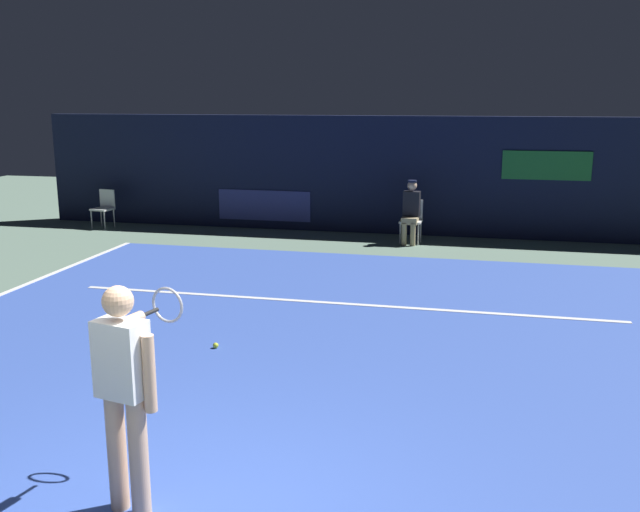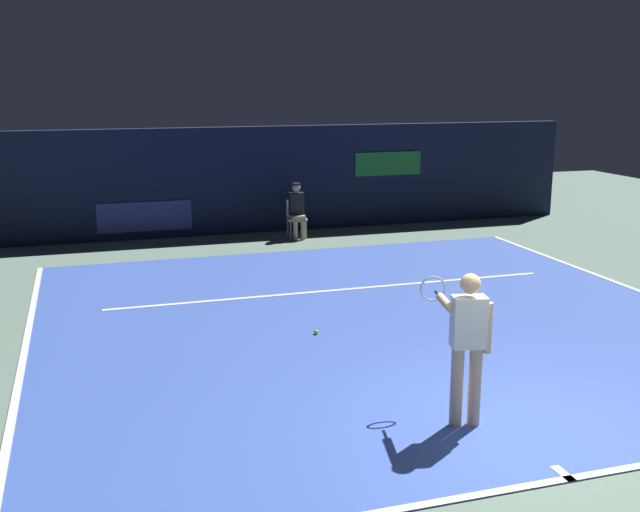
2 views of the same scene
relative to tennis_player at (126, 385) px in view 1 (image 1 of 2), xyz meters
name	(u,v)px [view 1 (image 1 of 2)]	position (x,y,z in m)	size (l,w,h in m)	color
ground_plane	(308,345)	(0.40, 3.75, -0.99)	(32.31, 32.31, 0.00)	slate
court_surface	(308,345)	(0.40, 3.75, -0.98)	(10.43, 10.33, 0.01)	#3856B2
line_service	(337,303)	(0.40, 5.56, -0.97)	(8.14, 0.10, 0.01)	white
back_wall	(390,175)	(0.40, 11.36, 0.31)	(16.49, 0.33, 2.60)	#141933
tennis_player	(126,385)	(0.00, 0.00, 0.00)	(0.51, 1.01, 1.73)	#DBAD89
line_judge_on_chair	(411,211)	(1.00, 10.28, -0.30)	(0.46, 0.55, 1.32)	white
courtside_chair_near	(104,206)	(-6.20, 10.54, -0.49)	(0.50, 0.48, 0.88)	white
tennis_ball	(216,345)	(-0.66, 3.37, -0.94)	(0.07, 0.07, 0.07)	#CCE033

